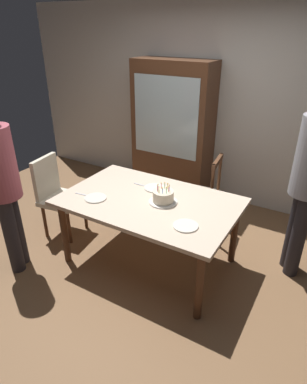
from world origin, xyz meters
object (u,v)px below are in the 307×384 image
at_px(plate_near_guest, 186,226).
at_px(china_cabinet, 173,132).
at_px(birthday_cake, 163,197).
at_px(plate_far_side, 154,188).
at_px(dining_table, 149,207).
at_px(chair_spindle_back, 200,195).
at_px(plate_near_celebrant, 95,198).
at_px(person_celebrant, 2,183).
at_px(chair_upholstered, 56,192).

distance_m(plate_near_guest, china_cabinet, 2.11).
xyz_separation_m(birthday_cake, plate_far_side, (-0.23, 0.22, -0.05)).
distance_m(dining_table, chair_spindle_back, 0.92).
xyz_separation_m(plate_far_side, chair_spindle_back, (0.27, 0.63, -0.29)).
relative_size(plate_near_celebrant, person_celebrant, 0.13).
height_order(chair_upholstered, china_cabinet, china_cabinet).
bearing_deg(person_celebrant, plate_near_guest, 17.36).
bearing_deg(chair_upholstered, chair_spindle_back, 32.98).
bearing_deg(person_celebrant, china_cabinet, 76.09).
height_order(birthday_cake, plate_near_celebrant, birthday_cake).
relative_size(plate_far_side, chair_upholstered, 0.23).
bearing_deg(chair_spindle_back, plate_far_side, -113.62).
distance_m(plate_far_side, chair_upholstered, 1.22).
bearing_deg(birthday_cake, china_cabinet, 114.83).
xyz_separation_m(dining_table, birthday_cake, (0.14, 0.03, 0.14)).
distance_m(plate_far_side, plate_near_guest, 0.78).
relative_size(dining_table, chair_upholstered, 1.81).
bearing_deg(plate_near_guest, dining_table, 154.48).
relative_size(birthday_cake, plate_near_guest, 1.27).
relative_size(plate_far_side, plate_near_guest, 1.00).
xyz_separation_m(chair_spindle_back, person_celebrant, (-1.33, -1.64, 0.51)).
bearing_deg(person_celebrant, birthday_cake, 31.71).
height_order(plate_far_side, person_celebrant, person_celebrant).
bearing_deg(plate_near_celebrant, chair_upholstered, 166.49).
xyz_separation_m(plate_far_side, person_celebrant, (-1.05, -1.01, 0.22)).
xyz_separation_m(plate_near_celebrant, plate_near_guest, (0.99, 0.00, 0.00)).
height_order(dining_table, plate_near_guest, plate_near_guest).
bearing_deg(dining_table, plate_far_side, 109.25).
relative_size(birthday_cake, chair_spindle_back, 0.29).
height_order(plate_near_celebrant, chair_upholstered, chair_upholstered).
distance_m(plate_near_guest, chair_upholstered, 1.79).
xyz_separation_m(plate_near_guest, chair_spindle_back, (-0.33, 1.12, -0.29)).
distance_m(birthday_cake, plate_near_celebrant, 0.68).
xyz_separation_m(plate_far_side, plate_near_guest, (0.60, -0.49, 0.00)).
relative_size(dining_table, person_celebrant, 1.02).
xyz_separation_m(birthday_cake, chair_spindle_back, (0.04, 0.84, -0.35)).
distance_m(plate_near_celebrant, person_celebrant, 0.87).
xyz_separation_m(plate_near_celebrant, chair_spindle_back, (0.66, 1.12, -0.29)).
bearing_deg(plate_far_side, china_cabinet, 110.07).
bearing_deg(china_cabinet, chair_upholstered, -112.94).
bearing_deg(birthday_cake, dining_table, -168.97).
distance_m(plate_far_side, china_cabinet, 1.41).
distance_m(chair_upholstered, person_celebrant, 0.84).
xyz_separation_m(plate_near_celebrant, china_cabinet, (-0.09, 1.80, 0.20)).
distance_m(birthday_cake, plate_far_side, 0.32).
bearing_deg(china_cabinet, chair_spindle_back, -42.31).
bearing_deg(birthday_cake, plate_near_celebrant, -155.99).
xyz_separation_m(dining_table, plate_far_side, (-0.09, 0.25, 0.08)).
bearing_deg(person_celebrant, plate_near_celebrant, 37.86).
xyz_separation_m(plate_far_side, china_cabinet, (-0.48, 1.31, 0.20)).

